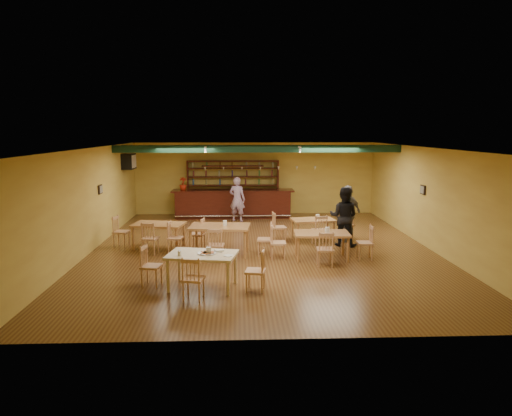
{
  "coord_description": "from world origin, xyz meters",
  "views": [
    {
      "loc": [
        -0.72,
        -13.33,
        3.51
      ],
      "look_at": [
        -0.16,
        0.6,
        1.15
      ],
      "focal_mm": 32.38,
      "sensor_mm": 36.0,
      "label": 1
    }
  ],
  "objects_px": {
    "dining_table_b": "(313,229)",
    "near_table": "(202,271)",
    "dining_table_a": "(159,236)",
    "dining_table_c": "(220,240)",
    "bar_counter": "(233,204)",
    "patron_bar": "(237,199)",
    "patron_right_a": "(344,217)",
    "dining_table_d": "(321,246)"
  },
  "relations": [
    {
      "from": "dining_table_a",
      "to": "dining_table_d",
      "type": "xyz_separation_m",
      "value": [
        4.67,
        -1.41,
        -0.0
      ]
    },
    {
      "from": "near_table",
      "to": "dining_table_b",
      "type": "bearing_deg",
      "value": 65.36
    },
    {
      "from": "patron_bar",
      "to": "dining_table_b",
      "type": "bearing_deg",
      "value": 147.84
    },
    {
      "from": "dining_table_a",
      "to": "dining_table_b",
      "type": "distance_m",
      "value": 4.88
    },
    {
      "from": "dining_table_b",
      "to": "patron_right_a",
      "type": "height_order",
      "value": "patron_right_a"
    },
    {
      "from": "dining_table_a",
      "to": "patron_bar",
      "type": "distance_m",
      "value": 4.68
    },
    {
      "from": "patron_right_a",
      "to": "dining_table_a",
      "type": "bearing_deg",
      "value": 24.05
    },
    {
      "from": "bar_counter",
      "to": "dining_table_a",
      "type": "distance_m",
      "value": 5.31
    },
    {
      "from": "near_table",
      "to": "patron_right_a",
      "type": "distance_m",
      "value": 5.51
    },
    {
      "from": "near_table",
      "to": "dining_table_d",
      "type": "bearing_deg",
      "value": 47.1
    },
    {
      "from": "dining_table_c",
      "to": "near_table",
      "type": "relative_size",
      "value": 1.12
    },
    {
      "from": "dining_table_b",
      "to": "dining_table_c",
      "type": "relative_size",
      "value": 0.81
    },
    {
      "from": "bar_counter",
      "to": "dining_table_c",
      "type": "height_order",
      "value": "bar_counter"
    },
    {
      "from": "dining_table_c",
      "to": "dining_table_d",
      "type": "bearing_deg",
      "value": -5.91
    },
    {
      "from": "patron_bar",
      "to": "patron_right_a",
      "type": "xyz_separation_m",
      "value": [
        3.25,
        -3.96,
        0.04
      ]
    },
    {
      "from": "dining_table_c",
      "to": "patron_bar",
      "type": "distance_m",
      "value": 4.87
    },
    {
      "from": "dining_table_c",
      "to": "patron_bar",
      "type": "bearing_deg",
      "value": 90.12
    },
    {
      "from": "dining_table_b",
      "to": "patron_right_a",
      "type": "xyz_separation_m",
      "value": [
        0.8,
        -0.8,
        0.57
      ]
    },
    {
      "from": "dining_table_a",
      "to": "dining_table_d",
      "type": "height_order",
      "value": "dining_table_a"
    },
    {
      "from": "bar_counter",
      "to": "near_table",
      "type": "distance_m",
      "value": 8.53
    },
    {
      "from": "dining_table_b",
      "to": "patron_bar",
      "type": "bearing_deg",
      "value": 119.54
    },
    {
      "from": "bar_counter",
      "to": "patron_right_a",
      "type": "bearing_deg",
      "value": -54.47
    },
    {
      "from": "near_table",
      "to": "patron_bar",
      "type": "height_order",
      "value": "patron_bar"
    },
    {
      "from": "near_table",
      "to": "patron_right_a",
      "type": "height_order",
      "value": "patron_right_a"
    },
    {
      "from": "dining_table_b",
      "to": "dining_table_c",
      "type": "xyz_separation_m",
      "value": [
        -2.94,
        -1.66,
        0.08
      ]
    },
    {
      "from": "patron_right_a",
      "to": "dining_table_d",
      "type": "bearing_deg",
      "value": 80.94
    },
    {
      "from": "patron_bar",
      "to": "patron_right_a",
      "type": "bearing_deg",
      "value": 149.44
    },
    {
      "from": "dining_table_c",
      "to": "bar_counter",
      "type": "bearing_deg",
      "value": 92.68
    },
    {
      "from": "bar_counter",
      "to": "dining_table_a",
      "type": "relative_size",
      "value": 3.28
    },
    {
      "from": "patron_bar",
      "to": "patron_right_a",
      "type": "distance_m",
      "value": 5.12
    },
    {
      "from": "dining_table_a",
      "to": "bar_counter",
      "type": "bearing_deg",
      "value": 76.31
    },
    {
      "from": "dining_table_a",
      "to": "patron_bar",
      "type": "bearing_deg",
      "value": 70.19
    },
    {
      "from": "dining_table_d",
      "to": "patron_bar",
      "type": "distance_m",
      "value": 5.91
    },
    {
      "from": "dining_table_b",
      "to": "patron_right_a",
      "type": "bearing_deg",
      "value": -53.21
    },
    {
      "from": "dining_table_a",
      "to": "dining_table_b",
      "type": "bearing_deg",
      "value": 20.7
    },
    {
      "from": "dining_table_c",
      "to": "near_table",
      "type": "xyz_separation_m",
      "value": [
        -0.28,
        -2.86,
        -0.02
      ]
    },
    {
      "from": "bar_counter",
      "to": "patron_bar",
      "type": "xyz_separation_m",
      "value": [
        0.17,
        -0.83,
        0.3
      ]
    },
    {
      "from": "dining_table_d",
      "to": "patron_bar",
      "type": "height_order",
      "value": "patron_bar"
    },
    {
      "from": "dining_table_b",
      "to": "bar_counter",
      "type": "bearing_deg",
      "value": 115.08
    },
    {
      "from": "patron_right_a",
      "to": "dining_table_c",
      "type": "bearing_deg",
      "value": 36.54
    },
    {
      "from": "dining_table_d",
      "to": "patron_bar",
      "type": "bearing_deg",
      "value": 115.88
    },
    {
      "from": "dining_table_b",
      "to": "near_table",
      "type": "height_order",
      "value": "near_table"
    }
  ]
}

